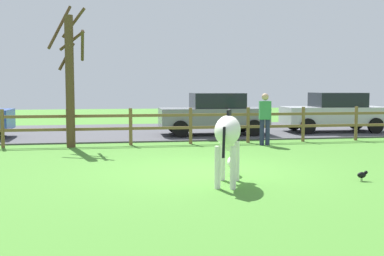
{
  "coord_description": "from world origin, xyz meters",
  "views": [
    {
      "loc": [
        -2.08,
        -10.28,
        1.86
      ],
      "look_at": [
        -0.11,
        0.91,
        0.87
      ],
      "focal_mm": 45.06,
      "sensor_mm": 36.0,
      "label": 1
    }
  ],
  "objects_px": {
    "parked_car_grey": "(214,113)",
    "visitor_near_fence": "(265,117)",
    "crow_on_grass": "(362,175)",
    "bare_tree": "(70,75)",
    "parked_car_silver": "(334,112)",
    "zebra": "(228,136)"
  },
  "relations": [
    {
      "from": "parked_car_grey",
      "to": "visitor_near_fence",
      "type": "xyz_separation_m",
      "value": [
        0.94,
        -3.13,
        0.06
      ]
    },
    {
      "from": "visitor_near_fence",
      "to": "crow_on_grass",
      "type": "bearing_deg",
      "value": -89.77
    },
    {
      "from": "bare_tree",
      "to": "parked_car_silver",
      "type": "bearing_deg",
      "value": 15.58
    },
    {
      "from": "bare_tree",
      "to": "zebra",
      "type": "relative_size",
      "value": 2.35
    },
    {
      "from": "crow_on_grass",
      "to": "parked_car_grey",
      "type": "relative_size",
      "value": 0.05
    },
    {
      "from": "zebra",
      "to": "parked_car_grey",
      "type": "bearing_deg",
      "value": 79.07
    },
    {
      "from": "crow_on_grass",
      "to": "visitor_near_fence",
      "type": "xyz_separation_m",
      "value": [
        -0.02,
        5.9,
        0.78
      ]
    },
    {
      "from": "bare_tree",
      "to": "crow_on_grass",
      "type": "distance_m",
      "value": 9.09
    },
    {
      "from": "bare_tree",
      "to": "parked_car_grey",
      "type": "distance_m",
      "value": 5.82
    },
    {
      "from": "crow_on_grass",
      "to": "visitor_near_fence",
      "type": "height_order",
      "value": "visitor_near_fence"
    },
    {
      "from": "zebra",
      "to": "parked_car_silver",
      "type": "bearing_deg",
      "value": 53.62
    },
    {
      "from": "parked_car_grey",
      "to": "crow_on_grass",
      "type": "bearing_deg",
      "value": -83.88
    },
    {
      "from": "bare_tree",
      "to": "parked_car_silver",
      "type": "xyz_separation_m",
      "value": [
        10.04,
        2.8,
        -1.36
      ]
    },
    {
      "from": "bare_tree",
      "to": "zebra",
      "type": "height_order",
      "value": "bare_tree"
    },
    {
      "from": "zebra",
      "to": "crow_on_grass",
      "type": "height_order",
      "value": "zebra"
    },
    {
      "from": "parked_car_silver",
      "to": "bare_tree",
      "type": "bearing_deg",
      "value": -164.42
    },
    {
      "from": "crow_on_grass",
      "to": "parked_car_grey",
      "type": "distance_m",
      "value": 9.1
    },
    {
      "from": "parked_car_grey",
      "to": "zebra",
      "type": "bearing_deg",
      "value": -100.93
    },
    {
      "from": "visitor_near_fence",
      "to": "parked_car_silver",
      "type": "bearing_deg",
      "value": 40.01
    },
    {
      "from": "crow_on_grass",
      "to": "parked_car_grey",
      "type": "bearing_deg",
      "value": 96.12
    },
    {
      "from": "crow_on_grass",
      "to": "parked_car_silver",
      "type": "distance_m",
      "value": 10.14
    },
    {
      "from": "bare_tree",
      "to": "visitor_near_fence",
      "type": "xyz_separation_m",
      "value": [
        6.0,
        -0.59,
        -1.29
      ]
    }
  ]
}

